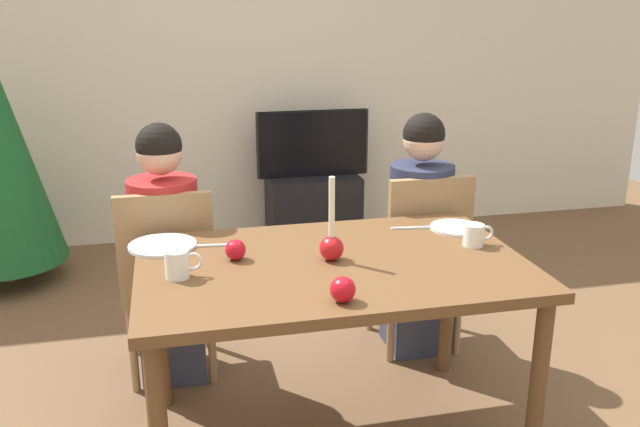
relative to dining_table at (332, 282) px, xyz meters
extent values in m
cube|color=beige|center=(0.00, 2.60, 0.63)|extent=(6.40, 0.10, 2.60)
cube|color=brown|center=(0.00, 0.00, 0.06)|extent=(1.40, 0.90, 0.04)
cylinder|color=brown|center=(0.64, -0.39, -0.31)|extent=(0.06, 0.06, 0.71)
cylinder|color=brown|center=(-0.64, 0.39, -0.31)|extent=(0.06, 0.06, 0.71)
cylinder|color=brown|center=(0.64, 0.39, -0.31)|extent=(0.06, 0.06, 0.71)
cube|color=#99754C|center=(-0.59, 0.69, -0.24)|extent=(0.40, 0.40, 0.04)
cube|color=#99754C|center=(-0.59, 0.51, 0.01)|extent=(0.40, 0.04, 0.45)
cylinder|color=#99754C|center=(-0.42, 0.86, -0.46)|extent=(0.04, 0.04, 0.41)
cylinder|color=#99754C|center=(-0.76, 0.86, -0.46)|extent=(0.04, 0.04, 0.41)
cylinder|color=#99754C|center=(-0.42, 0.52, -0.46)|extent=(0.04, 0.04, 0.41)
cylinder|color=#99754C|center=(-0.76, 0.52, -0.46)|extent=(0.04, 0.04, 0.41)
cube|color=#99754C|center=(0.59, 0.69, -0.24)|extent=(0.40, 0.40, 0.04)
cube|color=#99754C|center=(0.59, 0.51, 0.01)|extent=(0.40, 0.04, 0.45)
cylinder|color=#99754C|center=(0.76, 0.86, -0.46)|extent=(0.04, 0.04, 0.41)
cylinder|color=#99754C|center=(0.42, 0.86, -0.46)|extent=(0.04, 0.04, 0.41)
cylinder|color=#99754C|center=(0.76, 0.52, -0.46)|extent=(0.04, 0.04, 0.41)
cylinder|color=#99754C|center=(0.42, 0.52, -0.46)|extent=(0.04, 0.04, 0.41)
cube|color=#33384C|center=(-0.59, 0.64, -0.44)|extent=(0.28, 0.28, 0.45)
cylinder|color=#AD2323|center=(-0.59, 0.64, 0.02)|extent=(0.30, 0.30, 0.48)
sphere|color=tan|center=(-0.59, 0.64, 0.38)|extent=(0.19, 0.19, 0.19)
sphere|color=black|center=(-0.59, 0.64, 0.41)|extent=(0.19, 0.19, 0.19)
cube|color=#33384C|center=(0.59, 0.64, -0.44)|extent=(0.28, 0.28, 0.45)
cylinder|color=#282D47|center=(0.59, 0.64, 0.02)|extent=(0.30, 0.30, 0.48)
sphere|color=tan|center=(0.59, 0.64, 0.38)|extent=(0.19, 0.19, 0.19)
sphere|color=black|center=(0.59, 0.64, 0.41)|extent=(0.19, 0.19, 0.19)
cube|color=black|center=(0.43, 2.30, -0.43)|extent=(0.64, 0.40, 0.48)
cube|color=black|center=(0.43, 2.30, 0.04)|extent=(0.79, 0.04, 0.46)
cube|color=black|center=(0.43, 2.30, 0.04)|extent=(0.76, 0.05, 0.46)
cylinder|color=brown|center=(-1.56, 1.97, -0.60)|extent=(0.08, 0.08, 0.14)
sphere|color=red|center=(0.00, 0.01, 0.13)|extent=(0.09, 0.09, 0.09)
cylinder|color=#EFE5C6|center=(0.00, 0.01, 0.28)|extent=(0.02, 0.02, 0.22)
cylinder|color=silver|center=(-0.60, 0.29, 0.09)|extent=(0.26, 0.26, 0.01)
cylinder|color=silver|center=(0.59, 0.24, 0.09)|extent=(0.21, 0.21, 0.01)
cylinder|color=white|center=(-0.55, -0.03, 0.13)|extent=(0.08, 0.08, 0.10)
torus|color=white|center=(-0.50, -0.03, 0.14)|extent=(0.07, 0.01, 0.07)
cylinder|color=white|center=(0.57, 0.04, 0.13)|extent=(0.08, 0.08, 0.09)
torus|color=white|center=(0.62, 0.04, 0.13)|extent=(0.06, 0.01, 0.06)
cube|color=silver|center=(-0.44, 0.25, 0.09)|extent=(0.18, 0.04, 0.01)
cube|color=silver|center=(0.41, 0.28, 0.09)|extent=(0.18, 0.04, 0.01)
sphere|color=red|center=(-0.05, -0.34, 0.12)|extent=(0.08, 0.08, 0.08)
sphere|color=red|center=(-0.34, 0.09, 0.12)|extent=(0.08, 0.08, 0.08)
camera|label=1|loc=(-0.55, -2.21, 0.98)|focal=37.79mm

